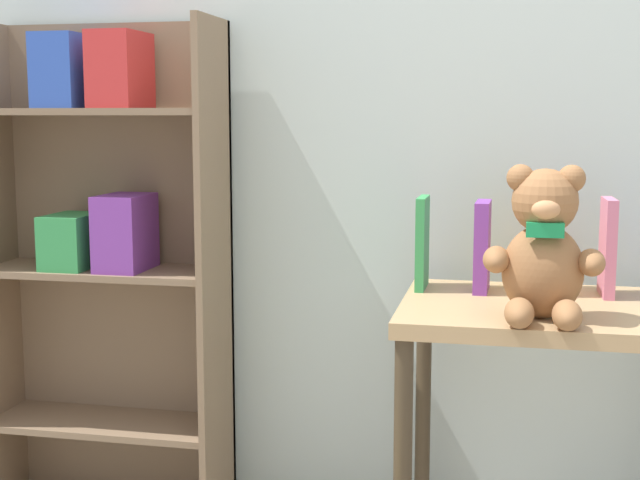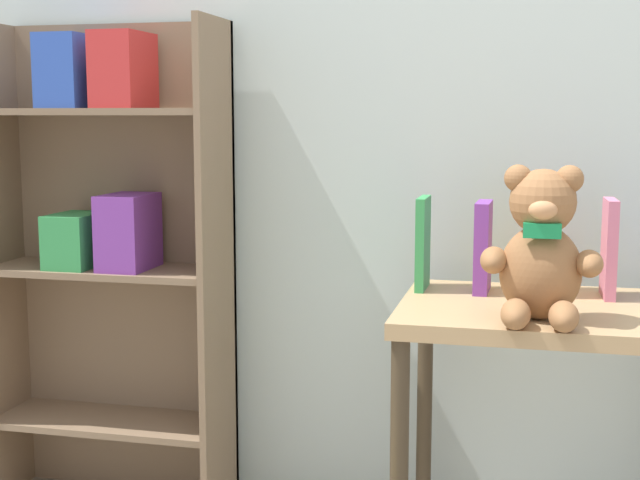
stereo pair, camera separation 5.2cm
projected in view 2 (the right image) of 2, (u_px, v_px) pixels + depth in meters
wall_back at (459, 53)px, 2.31m from camera, size 4.80×0.06×2.50m
bookshelf_side at (111, 233)px, 2.45m from camera, size 0.66×0.26×1.34m
display_table at (542, 350)px, 2.02m from camera, size 0.64×0.52×0.67m
teddy_bear at (541, 251)px, 1.84m from camera, size 0.25×0.23×0.32m
book_standing_green at (423, 243)px, 2.18m from camera, size 0.02×0.13×0.23m
book_standing_purple at (483, 247)px, 2.14m from camera, size 0.04×0.13×0.22m
book_standing_yellow at (545, 245)px, 2.13m from camera, size 0.03×0.14×0.23m
book_standing_pink at (609, 248)px, 2.08m from camera, size 0.03×0.13×0.23m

